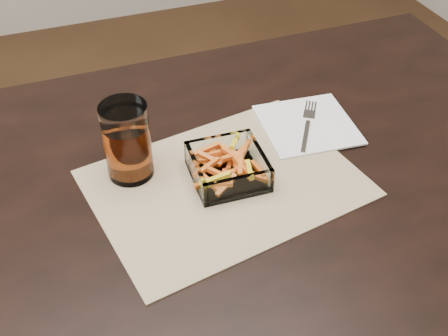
% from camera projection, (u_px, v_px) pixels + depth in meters
% --- Properties ---
extents(dining_table, '(1.60, 0.90, 0.75)m').
position_uv_depth(dining_table, '(170.00, 231.00, 1.02)').
color(dining_table, black).
rests_on(dining_table, ground).
extents(placemat, '(0.50, 0.40, 0.00)m').
position_uv_depth(placemat, '(225.00, 183.00, 0.98)').
color(placemat, tan).
rests_on(placemat, dining_table).
extents(glass_bowl, '(0.13, 0.13, 0.05)m').
position_uv_depth(glass_bowl, '(228.00, 168.00, 0.98)').
color(glass_bowl, white).
rests_on(glass_bowl, placemat).
extents(tumbler, '(0.08, 0.08, 0.14)m').
position_uv_depth(tumbler, '(128.00, 144.00, 0.96)').
color(tumbler, white).
rests_on(tumbler, placemat).
extents(napkin, '(0.19, 0.19, 0.00)m').
position_uv_depth(napkin, '(308.00, 125.00, 1.11)').
color(napkin, white).
rests_on(napkin, placemat).
extents(fork, '(0.10, 0.15, 0.00)m').
position_uv_depth(fork, '(308.00, 124.00, 1.10)').
color(fork, silver).
rests_on(fork, napkin).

